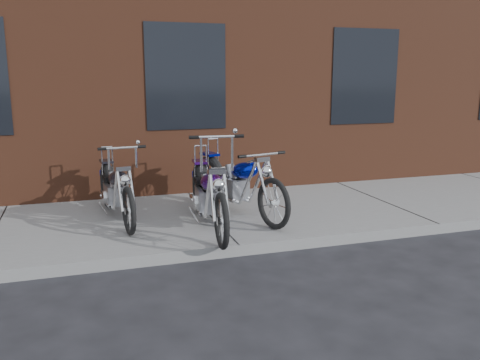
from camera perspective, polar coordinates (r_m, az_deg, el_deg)
name	(u,v)px	position (r m, az deg, el deg)	size (l,w,h in m)	color
ground	(239,257)	(6.43, -0.07, -8.59)	(120.00, 120.00, 0.00)	black
sidewalk	(209,219)	(7.78, -3.46, -4.41)	(22.00, 3.00, 0.15)	slate
building_brick	(144,5)	(13.98, -10.71, 18.76)	(22.00, 10.00, 8.00)	brown
chopper_purple	(209,197)	(7.00, -3.52, -1.88)	(0.59, 2.43, 1.36)	black
chopper_blue	(237,185)	(7.69, -0.36, -0.56)	(0.86, 2.44, 1.08)	black
chopper_third	(116,192)	(7.65, -13.71, -1.26)	(0.55, 2.27, 1.15)	black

